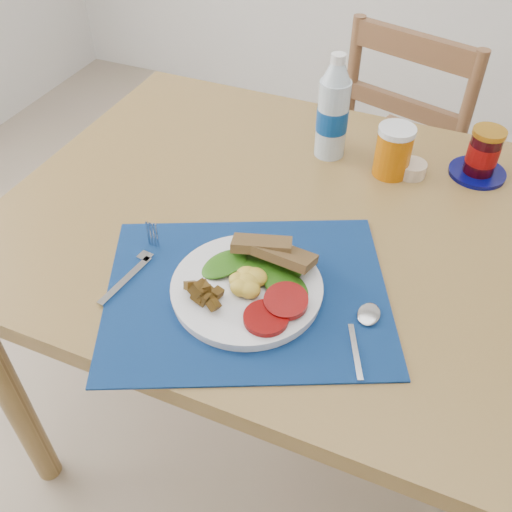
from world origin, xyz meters
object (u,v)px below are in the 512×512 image
Objects in this scene: chair_far at (413,133)px; juice_glass at (393,152)px; breakfast_plate at (243,286)px; water_bottle at (333,113)px; jam_on_saucer at (482,155)px.

juice_glass is at bearing 108.07° from chair_far.
breakfast_plate is 1.09× the size of water_bottle.
chair_far is 0.60m from water_bottle.
juice_glass is at bearing -158.28° from jam_on_saucer.
chair_far is 8.99× the size of jam_on_saucer.
water_bottle is 1.93× the size of jam_on_saucer.
chair_far reaches higher than breakfast_plate.
chair_far is 10.30× the size of juice_glass.
jam_on_saucer is (0.32, 0.05, -0.05)m from water_bottle.
jam_on_saucer is (0.19, -0.46, 0.24)m from chair_far.
jam_on_saucer is at bearing 21.72° from juice_glass.
water_bottle is (-0.12, -0.50, 0.30)m from chair_far.
chair_far is 1.01m from breakfast_plate.
chair_far reaches higher than juice_glass.
chair_far is at bearing 74.02° from breakfast_plate.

